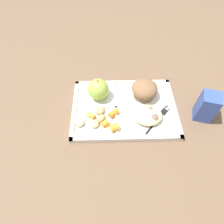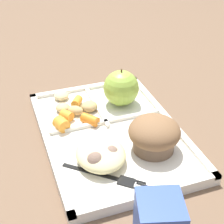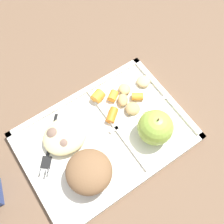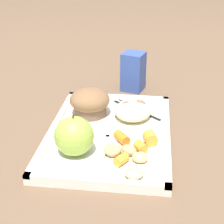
% 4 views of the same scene
% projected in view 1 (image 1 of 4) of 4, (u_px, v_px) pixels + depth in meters
% --- Properties ---
extents(ground, '(6.00, 6.00, 0.00)m').
position_uv_depth(ground, '(124.00, 110.00, 0.73)').
color(ground, brown).
extents(lunch_tray, '(0.39, 0.27, 0.02)m').
position_uv_depth(lunch_tray, '(124.00, 109.00, 0.72)').
color(lunch_tray, silver).
rests_on(lunch_tray, ground).
extents(green_apple, '(0.08, 0.08, 0.09)m').
position_uv_depth(green_apple, '(98.00, 89.00, 0.72)').
color(green_apple, '#93B742').
rests_on(green_apple, lunch_tray).
extents(bran_muffin, '(0.10, 0.10, 0.07)m').
position_uv_depth(bran_muffin, '(144.00, 90.00, 0.72)').
color(bran_muffin, brown).
rests_on(bran_muffin, lunch_tray).
extents(carrot_slice_tilted, '(0.04, 0.04, 0.02)m').
position_uv_depth(carrot_slice_tilted, '(114.00, 113.00, 0.69)').
color(carrot_slice_tilted, orange).
rests_on(carrot_slice_tilted, lunch_tray).
extents(carrot_slice_edge, '(0.03, 0.03, 0.02)m').
position_uv_depth(carrot_slice_edge, '(91.00, 116.00, 0.68)').
color(carrot_slice_edge, orange).
rests_on(carrot_slice_edge, lunch_tray).
extents(carrot_slice_center, '(0.03, 0.03, 0.02)m').
position_uv_depth(carrot_slice_center, '(105.00, 123.00, 0.66)').
color(carrot_slice_center, orange).
rests_on(carrot_slice_center, lunch_tray).
extents(carrot_slice_diagonal, '(0.03, 0.03, 0.03)m').
position_uv_depth(carrot_slice_diagonal, '(114.00, 127.00, 0.65)').
color(carrot_slice_diagonal, orange).
rests_on(carrot_slice_diagonal, lunch_tray).
extents(potato_chunk_corner, '(0.05, 0.05, 0.02)m').
position_uv_depth(potato_chunk_corner, '(80.00, 122.00, 0.67)').
color(potato_chunk_corner, tan).
rests_on(potato_chunk_corner, lunch_tray).
extents(potato_chunk_browned, '(0.04, 0.04, 0.02)m').
position_uv_depth(potato_chunk_browned, '(100.00, 111.00, 0.70)').
color(potato_chunk_browned, tan).
rests_on(potato_chunk_browned, lunch_tray).
extents(potato_chunk_golden, '(0.04, 0.04, 0.02)m').
position_uv_depth(potato_chunk_golden, '(95.00, 124.00, 0.66)').
color(potato_chunk_golden, tan).
rests_on(potato_chunk_golden, lunch_tray).
extents(potato_chunk_large, '(0.04, 0.04, 0.02)m').
position_uv_depth(potato_chunk_large, '(101.00, 118.00, 0.68)').
color(potato_chunk_large, tan).
rests_on(potato_chunk_large, lunch_tray).
extents(egg_noodle_pile, '(0.10, 0.09, 0.04)m').
position_uv_depth(egg_noodle_pile, '(147.00, 115.00, 0.68)').
color(egg_noodle_pile, beige).
rests_on(egg_noodle_pile, lunch_tray).
extents(meatball_back, '(0.04, 0.04, 0.04)m').
position_uv_depth(meatball_back, '(150.00, 111.00, 0.68)').
color(meatball_back, '#755B4C').
rests_on(meatball_back, lunch_tray).
extents(meatball_front, '(0.03, 0.03, 0.03)m').
position_uv_depth(meatball_front, '(145.00, 116.00, 0.68)').
color(meatball_front, brown).
rests_on(meatball_front, lunch_tray).
extents(meatball_side, '(0.04, 0.04, 0.04)m').
position_uv_depth(meatball_side, '(154.00, 119.00, 0.67)').
color(meatball_side, '#755B4C').
rests_on(meatball_side, lunch_tray).
extents(meatball_center, '(0.03, 0.03, 0.03)m').
position_uv_depth(meatball_center, '(147.00, 115.00, 0.68)').
color(meatball_center, brown).
rests_on(meatball_center, lunch_tray).
extents(plastic_fork, '(0.11, 0.13, 0.00)m').
position_uv_depth(plastic_fork, '(160.00, 117.00, 0.69)').
color(plastic_fork, black).
rests_on(plastic_fork, lunch_tray).
extents(milk_carton, '(0.07, 0.07, 0.11)m').
position_uv_depth(milk_carton, '(207.00, 107.00, 0.67)').
color(milk_carton, '#334C99').
rests_on(milk_carton, ground).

